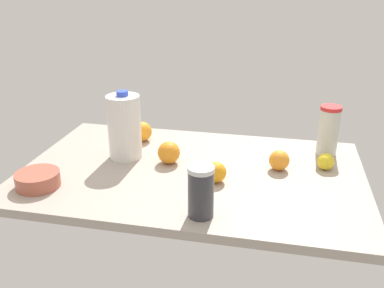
% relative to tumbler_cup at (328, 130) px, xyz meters
% --- Properties ---
extents(countertop, '(1.20, 0.76, 0.03)m').
position_rel_tumbler_cup_xyz_m(countertop, '(-0.48, -0.25, -0.11)').
color(countertop, '#A79A8D').
rests_on(countertop, ground).
extents(tumbler_cup, '(0.08, 0.08, 0.19)m').
position_rel_tumbler_cup_xyz_m(tumbler_cup, '(0.00, 0.00, 0.00)').
color(tumbler_cup, beige).
rests_on(tumbler_cup, countertop).
extents(mixing_bowl, '(0.14, 0.14, 0.05)m').
position_rel_tumbler_cup_xyz_m(mixing_bowl, '(-0.94, -0.48, -0.07)').
color(mixing_bowl, '#AC5744').
rests_on(mixing_bowl, countertop).
extents(milk_jug, '(0.12, 0.12, 0.26)m').
position_rel_tumbler_cup_xyz_m(milk_jug, '(-0.75, -0.19, 0.02)').
color(milk_jug, white).
rests_on(milk_jug, countertop).
extents(shaker_bottle, '(0.08, 0.08, 0.16)m').
position_rel_tumbler_cup_xyz_m(shaker_bottle, '(-0.39, -0.54, -0.02)').
color(shaker_bottle, '#35363A').
rests_on(shaker_bottle, countertop).
extents(orange_loose, '(0.08, 0.08, 0.08)m').
position_rel_tumbler_cup_xyz_m(orange_loose, '(-0.74, -0.02, -0.06)').
color(orange_loose, orange).
rests_on(orange_loose, countertop).
extents(orange_far_back, '(0.08, 0.08, 0.08)m').
position_rel_tumbler_cup_xyz_m(orange_far_back, '(-0.57, -0.21, -0.06)').
color(orange_far_back, orange).
rests_on(orange_far_back, countertop).
extents(lemon_beside_bowl, '(0.06, 0.06, 0.06)m').
position_rel_tumbler_cup_xyz_m(lemon_beside_bowl, '(-0.01, -0.14, -0.07)').
color(lemon_beside_bowl, yellow).
rests_on(lemon_beside_bowl, countertop).
extents(orange_by_jug, '(0.07, 0.07, 0.07)m').
position_rel_tumbler_cup_xyz_m(orange_by_jug, '(-0.38, -0.32, -0.06)').
color(orange_by_jug, orange).
rests_on(orange_by_jug, countertop).
extents(orange_near_front, '(0.07, 0.07, 0.07)m').
position_rel_tumbler_cup_xyz_m(orange_near_front, '(-0.17, -0.18, -0.06)').
color(orange_near_front, orange).
rests_on(orange_near_front, countertop).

